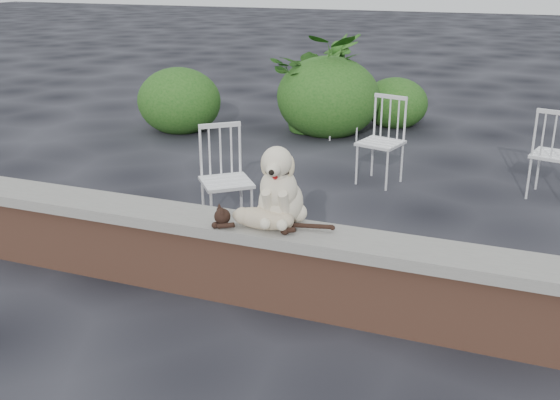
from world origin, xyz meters
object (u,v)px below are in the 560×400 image
(dog, at_px, (281,182))
(potted_plant_a, at_px, (314,82))
(chair_e, at_px, (345,104))
(chair_c, at_px, (555,153))
(chair_a, at_px, (226,180))
(cat, at_px, (262,217))
(chair_b, at_px, (381,141))
(potted_plant_b, at_px, (339,81))

(dog, relative_size, potted_plant_a, 0.42)
(dog, height_order, chair_e, dog)
(dog, xyz_separation_m, potted_plant_a, (-1.33, 4.77, -0.18))
(chair_e, bearing_deg, chair_c, -134.92)
(chair_a, bearing_deg, cat, -93.87)
(chair_b, xyz_separation_m, chair_e, (-0.89, 1.74, 0.00))
(chair_b, height_order, potted_plant_a, potted_plant_a)
(chair_c, bearing_deg, chair_b, 19.63)
(chair_c, distance_m, chair_a, 3.35)
(cat, relative_size, chair_c, 1.03)
(chair_b, distance_m, potted_plant_b, 2.64)
(potted_plant_a, bearing_deg, dog, -74.44)
(chair_e, height_order, potted_plant_b, potted_plant_b)
(cat, bearing_deg, chair_b, 78.45)
(cat, xyz_separation_m, chair_e, (-0.73, 4.67, -0.19))
(chair_e, xyz_separation_m, potted_plant_a, (-0.52, 0.24, 0.22))
(potted_plant_b, bearing_deg, chair_b, -63.89)
(chair_e, bearing_deg, potted_plant_a, 50.64)
(chair_b, relative_size, potted_plant_a, 0.68)
(cat, distance_m, potted_plant_a, 5.07)
(chair_e, bearing_deg, dog, 176.06)
(chair_c, xyz_separation_m, potted_plant_b, (-2.90, 2.19, 0.20))
(chair_a, xyz_separation_m, chair_e, (0.09, 3.53, 0.00))
(dog, bearing_deg, chair_a, 123.54)
(chair_b, distance_m, chair_e, 1.96)
(cat, height_order, chair_a, chair_a)
(cat, relative_size, potted_plant_a, 0.70)
(chair_b, relative_size, potted_plant_b, 0.70)
(chair_c, relative_size, chair_a, 1.00)
(potted_plant_a, bearing_deg, potted_plant_b, 56.60)
(potted_plant_a, bearing_deg, chair_b, -54.70)
(dog, xyz_separation_m, cat, (-0.08, -0.15, -0.21))
(chair_c, height_order, potted_plant_a, potted_plant_a)
(chair_b, bearing_deg, chair_a, -104.42)
(chair_e, relative_size, potted_plant_b, 0.70)
(dog, height_order, chair_b, dog)
(chair_a, height_order, chair_e, same)
(chair_a, distance_m, chair_e, 3.53)
(cat, distance_m, chair_c, 3.65)
(cat, bearing_deg, dog, 53.46)
(chair_b, bearing_deg, dog, -77.33)
(chair_a, distance_m, potted_plant_b, 4.16)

